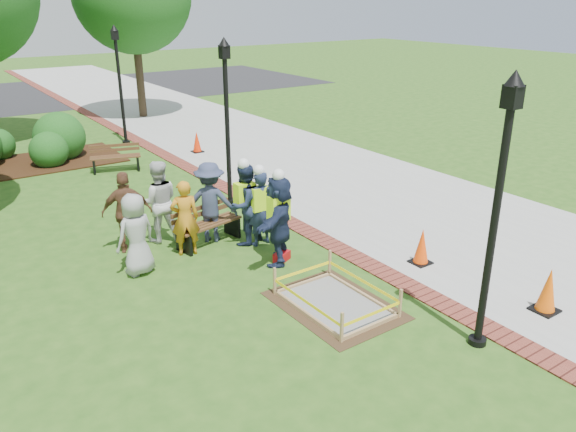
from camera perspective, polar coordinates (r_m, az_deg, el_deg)
ground at (r=10.66m, az=1.48°, el=-7.52°), size 100.00×100.00×0.00m
sidewalk at (r=21.07m, az=-3.62°, el=7.20°), size 6.00×60.00×0.02m
brick_edging at (r=19.65m, az=-11.78°, el=5.76°), size 0.50×60.00×0.03m
mulch_bed at (r=20.33m, az=-26.47°, el=4.48°), size 7.00×3.00×0.05m
parking_lot at (r=35.33m, az=-25.84°, el=10.90°), size 36.00×12.00×0.01m
wet_concrete_pad at (r=10.07m, az=4.80°, el=-7.91°), size 1.72×2.31×0.55m
bench_near at (r=12.58m, az=-8.08°, el=-1.66°), size 1.63×0.81×0.85m
bench_far at (r=18.58m, az=-17.06°, el=5.17°), size 1.61×0.93×0.83m
cone_front at (r=10.76m, az=24.89°, el=-6.95°), size 0.42×0.42×0.84m
cone_back at (r=11.81m, az=13.42°, el=-3.10°), size 0.39×0.39×0.77m
cone_far at (r=20.22m, az=-9.24°, el=7.39°), size 0.38×0.38×0.75m
toolbox at (r=11.73m, az=-0.64°, el=-4.14°), size 0.44×0.35×0.19m
lamp_near at (r=8.58m, az=20.56°, el=1.87°), size 0.28×0.28×4.26m
lamp_mid at (r=14.48m, az=-6.25°, el=10.62°), size 0.28×0.28×4.26m
lamp_far at (r=21.77m, az=-16.78°, el=13.44°), size 0.28×0.28×4.26m
shrub_c at (r=19.97m, az=-22.92°, el=4.72°), size 1.22×1.22×1.22m
shrub_d at (r=20.84m, az=-21.93°, el=5.50°), size 1.70×1.70×1.70m
shrub_e at (r=21.61m, az=-27.20°, el=5.19°), size 1.13×1.13×1.13m
casual_person_a at (r=11.32m, az=-15.19°, el=-1.84°), size 0.60×0.46×1.66m
casual_person_b at (r=11.95m, az=-10.42°, el=-0.23°), size 0.60×0.48×1.64m
casual_person_c at (r=12.71m, az=-13.02°, el=1.41°), size 0.68×0.54×1.86m
casual_person_d at (r=12.35m, az=-16.03°, el=0.34°), size 0.66×0.55×1.78m
casual_person_e at (r=12.53m, az=-7.89°, el=1.38°), size 0.69×0.64×1.82m
hivis_worker_a at (r=11.34m, az=-0.95°, el=-0.14°), size 0.70×0.69×2.01m
hivis_worker_b at (r=12.22m, az=-2.90°, el=1.06°), size 0.57×0.40×1.84m
hivis_worker_c at (r=12.28m, az=-4.43°, el=1.40°), size 0.67×0.53×1.96m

